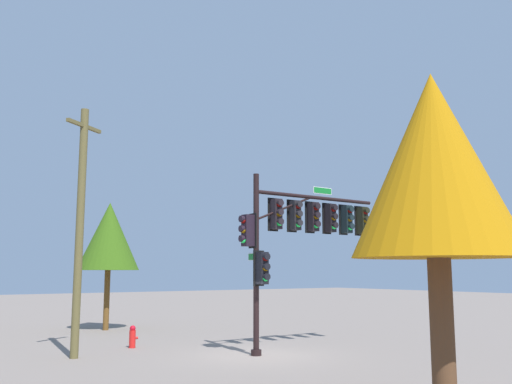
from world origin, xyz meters
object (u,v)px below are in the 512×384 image
tree_near (109,236)px  utility_pole (80,226)px  fire_hydrant (133,337)px  signal_pole_assembly (301,229)px  tree_mid (435,166)px

tree_near → utility_pole: bearing=-116.2°
fire_hydrant → utility_pole: bearing=-152.9°
fire_hydrant → tree_near: 8.19m
signal_pole_assembly → fire_hydrant: signal_pole_assembly is taller
utility_pole → fire_hydrant: utility_pole is taller
signal_pole_assembly → utility_pole: size_ratio=0.76×
signal_pole_assembly → fire_hydrant: (-4.72, 4.27, -4.01)m
signal_pole_assembly → tree_mid: bearing=-116.1°
signal_pole_assembly → tree_near: size_ratio=1.02×
tree_near → tree_mid: 20.87m
utility_pole → tree_near: bearing=63.8°
tree_mid → tree_near: bearing=86.0°
fire_hydrant → tree_mid: (-0.01, -13.92, 4.35)m
utility_pole → tree_near: utility_pole is taller
tree_near → tree_mid: size_ratio=0.96×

